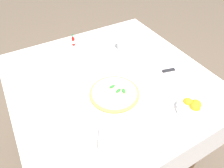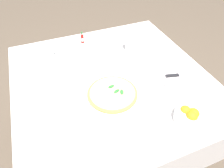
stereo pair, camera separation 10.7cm
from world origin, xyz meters
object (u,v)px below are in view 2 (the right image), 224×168
(water_glass_left_edge, at_px, (53,146))
(hot_sauce_bottle, at_px, (82,38))
(coffee_cup_far_right, at_px, (36,92))
(menu_card, at_px, (89,136))
(salt_shaker, at_px, (86,38))
(napkin_folded, at_px, (180,77))
(pepper_shaker, at_px, (79,41))
(water_glass_back_corner, at_px, (131,43))
(pizza_plate, at_px, (112,95))
(pizza, at_px, (112,93))
(dinner_knife, at_px, (181,75))
(citrus_bowl, at_px, (191,116))
(coffee_cup_far_left, at_px, (60,50))

(water_glass_left_edge, xyz_separation_m, hot_sauce_bottle, (0.33, 0.75, -0.01))
(coffee_cup_far_right, height_order, menu_card, coffee_cup_far_right)
(coffee_cup_far_right, height_order, salt_shaker, coffee_cup_far_right)
(napkin_folded, bearing_deg, pepper_shaker, 138.19)
(water_glass_back_corner, relative_size, hot_sauce_bottle, 1.43)
(pizza_plate, height_order, hot_sauce_bottle, hot_sauce_bottle)
(pizza, height_order, water_glass_left_edge, water_glass_left_edge)
(pizza_plate, height_order, salt_shaker, salt_shaker)
(pizza_plate, xyz_separation_m, menu_card, (-0.18, -0.20, 0.02))
(dinner_knife, bearing_deg, citrus_bowl, -103.37)
(napkin_folded, bearing_deg, coffee_cup_far_left, 149.76)
(dinner_knife, distance_m, salt_shaker, 0.69)
(water_glass_left_edge, relative_size, salt_shaker, 1.87)
(coffee_cup_far_right, height_order, dinner_knife, coffee_cup_far_right)
(water_glass_back_corner, relative_size, napkin_folded, 0.50)
(water_glass_left_edge, bearing_deg, pizza_plate, 31.01)
(pizza_plate, height_order, pizza, pizza)
(citrus_bowl, xyz_separation_m, salt_shaker, (-0.25, 0.83, -0.00))
(napkin_folded, bearing_deg, citrus_bowl, -106.87)
(hot_sauce_bottle, xyz_separation_m, salt_shaker, (0.03, 0.01, -0.01))
(water_glass_back_corner, height_order, napkin_folded, water_glass_back_corner)
(pizza, distance_m, hot_sauce_bottle, 0.55)
(napkin_folded, relative_size, menu_card, 2.99)
(water_glass_left_edge, height_order, pepper_shaker, water_glass_left_edge)
(pizza, height_order, dinner_knife, pizza)
(coffee_cup_far_left, height_order, coffee_cup_far_right, coffee_cup_far_right)
(pizza_plate, distance_m, napkin_folded, 0.41)
(pizza_plate, xyz_separation_m, hot_sauce_bottle, (-0.00, 0.55, 0.02))
(pepper_shaker, bearing_deg, water_glass_back_corner, -33.10)
(pizza_plate, height_order, pepper_shaker, pepper_shaker)
(napkin_folded, xyz_separation_m, citrus_bowl, (-0.13, -0.26, 0.02))
(pizza_plate, xyz_separation_m, napkin_folded, (0.41, -0.01, -0.00))
(pizza_plate, height_order, napkin_folded, napkin_folded)
(hot_sauce_bottle, bearing_deg, pepper_shaker, -160.35)
(coffee_cup_far_left, height_order, napkin_folded, coffee_cup_far_left)
(citrus_bowl, relative_size, salt_shaker, 2.67)
(pizza_plate, bearing_deg, dinner_knife, -1.25)
(water_glass_back_corner, xyz_separation_m, dinner_knife, (0.14, -0.36, -0.03))
(menu_card, bearing_deg, salt_shaker, 14.68)
(coffee_cup_far_left, xyz_separation_m, pepper_shaker, (0.14, 0.06, -0.00))
(citrus_bowl, bearing_deg, menu_card, 171.47)
(coffee_cup_far_left, relative_size, dinner_knife, 0.68)
(coffee_cup_far_left, height_order, citrus_bowl, citrus_bowl)
(water_glass_left_edge, relative_size, pepper_shaker, 1.87)
(hot_sauce_bottle, xyz_separation_m, menu_card, (-0.18, -0.75, -0.00))
(pizza, bearing_deg, coffee_cup_far_right, 158.37)
(water_glass_left_edge, height_order, dinner_knife, water_glass_left_edge)
(dinner_knife, height_order, citrus_bowl, citrus_bowl)
(salt_shaker, bearing_deg, water_glass_back_corner, -41.51)
(pizza_plate, xyz_separation_m, dinner_knife, (0.41, -0.01, 0.01))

